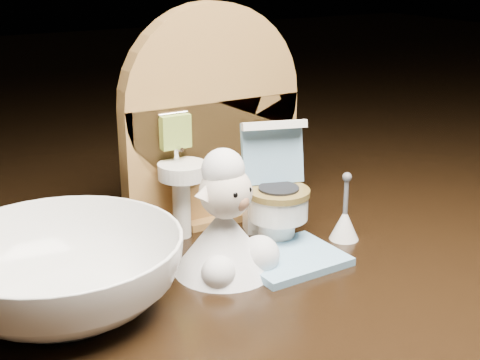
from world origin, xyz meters
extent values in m
cube|color=black|center=(0.00, 0.00, -0.05)|extent=(2.50, 2.50, 0.10)
cube|color=#A5753B|center=(0.00, 0.07, 0.04)|extent=(0.13, 0.02, 0.09)
cylinder|color=#A5753B|center=(0.00, 0.07, 0.09)|extent=(0.13, 0.02, 0.13)
cube|color=#A5753B|center=(0.00, 0.07, 0.00)|extent=(0.05, 0.04, 0.01)
cylinder|color=white|center=(-0.03, 0.05, 0.02)|extent=(0.01, 0.01, 0.04)
cylinder|color=white|center=(-0.03, 0.04, 0.05)|extent=(0.03, 0.03, 0.01)
cylinder|color=silver|center=(-0.03, 0.05, 0.06)|extent=(0.00, 0.00, 0.01)
cube|color=olive|center=(-0.03, 0.05, 0.07)|extent=(0.02, 0.01, 0.02)
cube|color=#A5753B|center=(0.04, 0.06, 0.05)|extent=(0.02, 0.01, 0.02)
cylinder|color=#C7C28B|center=(0.04, 0.05, 0.05)|extent=(0.02, 0.02, 0.02)
cylinder|color=white|center=(0.02, 0.01, 0.01)|extent=(0.02, 0.02, 0.02)
cylinder|color=white|center=(0.02, 0.00, 0.03)|extent=(0.04, 0.04, 0.02)
cylinder|color=brown|center=(0.02, 0.00, 0.04)|extent=(0.04, 0.04, 0.00)
cube|color=white|center=(0.02, 0.03, 0.02)|extent=(0.04, 0.02, 0.05)
cube|color=#72A4C8|center=(0.02, 0.02, 0.06)|extent=(0.04, 0.03, 0.04)
cube|color=white|center=(0.02, 0.02, 0.08)|extent=(0.04, 0.02, 0.01)
cylinder|color=#9DB928|center=(0.03, 0.03, 0.05)|extent=(0.01, 0.01, 0.01)
cube|color=#72A4C8|center=(0.01, -0.02, 0.00)|extent=(0.06, 0.05, 0.00)
cone|color=white|center=(0.06, -0.01, 0.01)|extent=(0.02, 0.02, 0.02)
cylinder|color=#59595B|center=(0.06, -0.01, 0.03)|extent=(0.00, 0.00, 0.03)
sphere|color=#59595B|center=(0.06, -0.01, 0.04)|extent=(0.01, 0.01, 0.01)
cone|color=silver|center=(-0.03, -0.01, 0.02)|extent=(0.06, 0.06, 0.04)
sphere|color=silver|center=(-0.02, -0.02, 0.01)|extent=(0.02, 0.02, 0.02)
sphere|color=silver|center=(-0.05, -0.03, 0.01)|extent=(0.02, 0.02, 0.02)
sphere|color=beige|center=(-0.03, -0.01, 0.05)|extent=(0.03, 0.03, 0.03)
sphere|color=#9B6A4A|center=(-0.03, -0.02, 0.05)|extent=(0.01, 0.01, 0.01)
sphere|color=silver|center=(-0.03, -0.01, 0.06)|extent=(0.03, 0.03, 0.03)
cone|color=beige|center=(-0.05, -0.01, 0.05)|extent=(0.02, 0.01, 0.01)
cone|color=beige|center=(-0.02, -0.01, 0.05)|extent=(0.02, 0.01, 0.01)
sphere|color=black|center=(-0.03, -0.03, 0.05)|extent=(0.00, 0.00, 0.00)
sphere|color=black|center=(-0.02, -0.02, 0.05)|extent=(0.00, 0.00, 0.00)
imported|color=white|center=(-0.13, -0.01, 0.02)|extent=(0.15, 0.15, 0.04)
camera|label=1|loc=(-0.21, -0.33, 0.18)|focal=50.00mm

